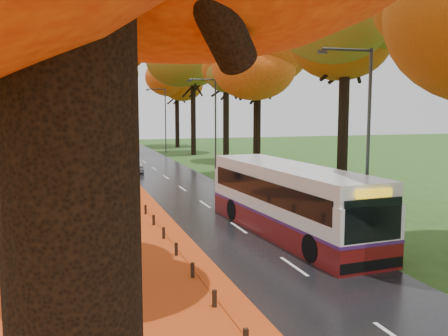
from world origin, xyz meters
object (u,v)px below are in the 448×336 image
bus (289,199)px  car_silver (132,163)px  car_dark (120,155)px  streetlamp_near (363,131)px  streetlamp_far (163,115)px  car_white (130,164)px  streetlamp_mid (213,119)px

bus → car_silver: bus is taller
car_dark → streetlamp_near: bearing=-75.9°
bus → car_silver: (-3.91, 24.53, -0.91)m
streetlamp_near → streetlamp_far: size_ratio=1.00×
bus → car_dark: size_ratio=2.97×
car_white → car_dark: size_ratio=1.04×
streetlamp_mid → car_dark: (-6.22, 14.08, -4.10)m
streetlamp_mid → car_white: bearing=146.9°
streetlamp_mid → car_white: 8.50m
bus → car_dark: (-4.02, 33.86, -1.03)m
streetlamp_far → car_dark: bearing=-128.2°
car_silver → bus: bearing=-77.8°
streetlamp_mid → bus: size_ratio=0.68×
streetlamp_near → streetlamp_mid: same height
car_white → streetlamp_far: bearing=64.9°
streetlamp_near → car_dark: bearing=99.8°
streetlamp_far → streetlamp_near: bearing=-90.0°
streetlamp_mid → car_silver: (-6.11, 4.75, -3.98)m
streetlamp_far → streetlamp_mid: bearing=-90.0°
streetlamp_far → bus: 41.95m
streetlamp_far → car_silver: size_ratio=1.91×
streetlamp_mid → car_dark: streetlamp_mid is taller
streetlamp_near → streetlamp_mid: bearing=90.0°
streetlamp_mid → car_silver: bearing=142.1°
car_silver → streetlamp_near: bearing=-74.0°
streetlamp_far → car_silver: streetlamp_far is taller
bus → car_silver: bearing=94.9°
streetlamp_near → streetlamp_far: same height
streetlamp_near → streetlamp_mid: size_ratio=1.00×
streetlamp_near → bus: 4.38m
streetlamp_near → car_silver: (-6.11, 26.75, -3.98)m
streetlamp_mid → streetlamp_near: bearing=-90.0°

